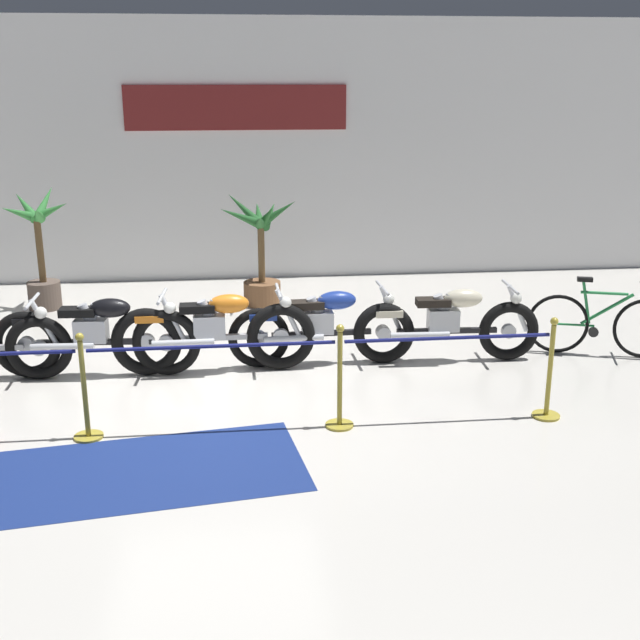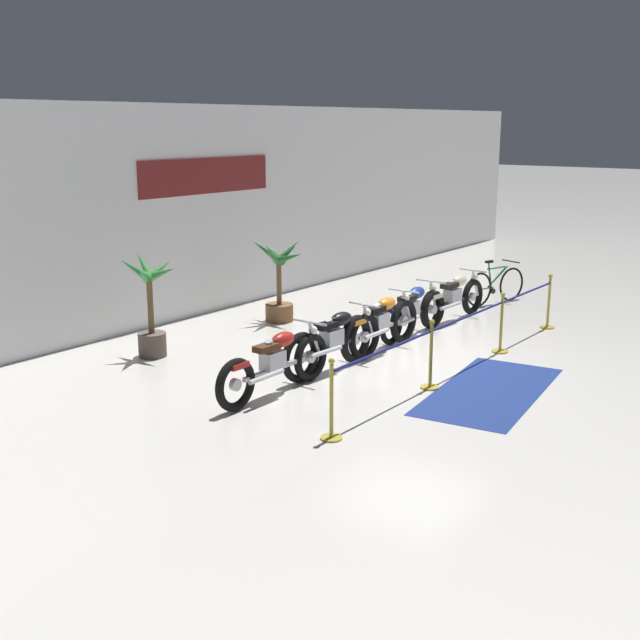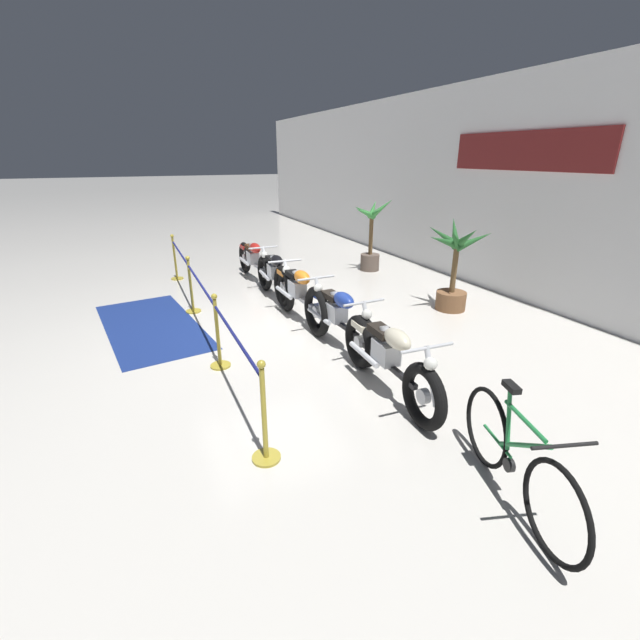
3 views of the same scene
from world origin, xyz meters
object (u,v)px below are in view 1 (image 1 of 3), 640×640
(stanchion_mid_right, at_px, (340,393))
(motorcycle_blue_3, at_px, (322,326))
(motorcycle_black_1, at_px, (97,336))
(potted_palm_left_of_row, at_px, (261,253))
(potted_palm_right_of_row, at_px, (41,257))
(floor_banner, at_px, (124,473))
(motorcycle_cream_4, at_px, (448,325))
(bicycle, at_px, (601,324))
(stanchion_far_left, at_px, (58,371))
(stanchion_far_right, at_px, (549,384))
(motorcycle_orange_2, at_px, (215,333))
(stanchion_mid_left, at_px, (86,403))

(stanchion_mid_right, bearing_deg, motorcycle_blue_3, 89.02)
(motorcycle_black_1, distance_m, potted_palm_left_of_row, 3.44)
(potted_palm_left_of_row, distance_m, potted_palm_right_of_row, 3.19)
(floor_banner, bearing_deg, motorcycle_cream_4, 27.21)
(motorcycle_blue_3, distance_m, potted_palm_right_of_row, 4.73)
(bicycle, xyz_separation_m, stanchion_mid_right, (-3.45, -1.73, -0.04))
(potted_palm_left_of_row, distance_m, stanchion_mid_right, 4.53)
(motorcycle_black_1, height_order, floor_banner, motorcycle_black_1)
(motorcycle_cream_4, relative_size, bicycle, 1.32)
(stanchion_far_left, bearing_deg, bicycle, 15.83)
(stanchion_far_right, bearing_deg, stanchion_far_left, 180.00)
(motorcycle_cream_4, bearing_deg, stanchion_far_left, -157.65)
(motorcycle_black_1, bearing_deg, potted_palm_left_of_row, 54.93)
(motorcycle_orange_2, xyz_separation_m, stanchion_far_left, (-1.41, -1.65, 0.21))
(potted_palm_left_of_row, relative_size, stanchion_mid_right, 1.62)
(bicycle, height_order, stanchion_mid_right, stanchion_mid_right)
(motorcycle_black_1, relative_size, floor_banner, 0.76)
(motorcycle_black_1, xyz_separation_m, stanchion_far_right, (4.68, -1.66, -0.12))
(bicycle, bearing_deg, motorcycle_blue_3, 179.03)
(stanchion_far_left, xyz_separation_m, stanchion_far_right, (4.75, 0.00, -0.34))
(bicycle, bearing_deg, stanchion_mid_left, -163.61)
(stanchion_mid_right, bearing_deg, stanchion_far_left, 180.00)
(motorcycle_orange_2, relative_size, potted_palm_right_of_row, 1.29)
(motorcycle_cream_4, distance_m, potted_palm_left_of_row, 3.49)
(motorcycle_black_1, bearing_deg, motorcycle_orange_2, -0.68)
(motorcycle_orange_2, bearing_deg, motorcycle_black_1, 179.32)
(motorcycle_orange_2, bearing_deg, motorcycle_cream_4, 1.39)
(motorcycle_black_1, bearing_deg, stanchion_mid_right, -33.00)
(stanchion_far_left, bearing_deg, stanchion_far_right, 0.00)
(potted_palm_right_of_row, bearing_deg, motorcycle_cream_4, -28.33)
(motorcycle_orange_2, distance_m, stanchion_mid_left, 2.04)
(potted_palm_left_of_row, bearing_deg, stanchion_mid_right, -82.46)
(potted_palm_right_of_row, xyz_separation_m, stanchion_mid_right, (3.78, -4.58, -0.42))
(motorcycle_black_1, distance_m, bicycle, 6.01)
(motorcycle_blue_3, bearing_deg, floor_banner, -128.40)
(potted_palm_left_of_row, bearing_deg, potted_palm_right_of_row, 178.06)
(stanchion_mid_left, xyz_separation_m, stanchion_far_right, (4.53, 0.00, 0.00))
(motorcycle_cream_4, bearing_deg, stanchion_mid_left, -156.53)
(motorcycle_orange_2, xyz_separation_m, bicycle, (4.68, 0.08, -0.09))
(floor_banner, bearing_deg, stanchion_mid_left, 110.95)
(potted_palm_left_of_row, relative_size, stanchion_mid_left, 1.62)
(motorcycle_orange_2, relative_size, stanchion_far_right, 2.22)
(stanchion_mid_right, bearing_deg, stanchion_far_right, 0.00)
(motorcycle_black_1, relative_size, motorcycle_cream_4, 1.05)
(motorcycle_orange_2, bearing_deg, potted_palm_right_of_row, 131.03)
(motorcycle_blue_3, bearing_deg, stanchion_mid_left, -143.94)
(stanchion_mid_right, relative_size, stanchion_far_right, 1.00)
(motorcycle_orange_2, xyz_separation_m, stanchion_far_right, (3.35, -1.65, -0.13))
(potted_palm_right_of_row, distance_m, stanchion_far_right, 7.48)
(motorcycle_orange_2, relative_size, motorcycle_blue_3, 1.06)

